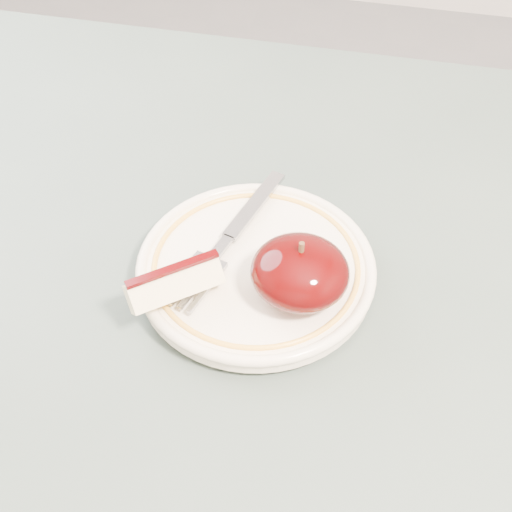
% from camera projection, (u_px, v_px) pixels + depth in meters
% --- Properties ---
extents(table, '(0.90, 0.90, 0.75)m').
position_uv_depth(table, '(273.00, 460.00, 0.55)').
color(table, brown).
rests_on(table, ground).
extents(plate, '(0.19, 0.19, 0.02)m').
position_uv_depth(plate, '(256.00, 268.00, 0.55)').
color(plate, '#EDE1C7').
rests_on(plate, table).
extents(apple_half, '(0.07, 0.07, 0.05)m').
position_uv_depth(apple_half, '(300.00, 272.00, 0.51)').
color(apple_half, black).
rests_on(apple_half, plate).
extents(apple_wedge, '(0.07, 0.07, 0.03)m').
position_uv_depth(apple_wedge, '(174.00, 283.00, 0.51)').
color(apple_wedge, '#F5EAB4').
rests_on(apple_wedge, plate).
extents(fork, '(0.06, 0.16, 0.00)m').
position_uv_depth(fork, '(228.00, 239.00, 0.56)').
color(fork, gray).
rests_on(fork, plate).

